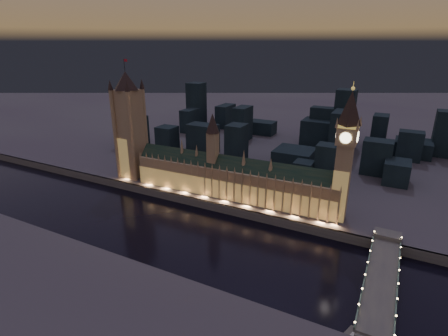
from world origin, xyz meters
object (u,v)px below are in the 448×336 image
at_px(westminster_bridge, 381,278).
at_px(victoria_tower, 129,121).
at_px(palace_of_westminster, 231,178).
at_px(elizabeth_tower, 346,147).

bearing_deg(westminster_bridge, victoria_tower, 165.75).
distance_m(palace_of_westminster, victoria_tower, 126.17).
xyz_separation_m(palace_of_westminster, victoria_tower, (-118.64, 0.18, 42.93)).
distance_m(palace_of_westminster, elizabeth_tower, 108.75).
bearing_deg(elizabeth_tower, victoria_tower, -180.00).
bearing_deg(elizabeth_tower, palace_of_westminster, -179.90).
bearing_deg(palace_of_westminster, victoria_tower, 179.91).
height_order(palace_of_westminster, victoria_tower, victoria_tower).
height_order(palace_of_westminster, elizabeth_tower, elizabeth_tower).
xyz_separation_m(elizabeth_tower, westminster_bridge, (39.40, -65.37, -64.57)).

